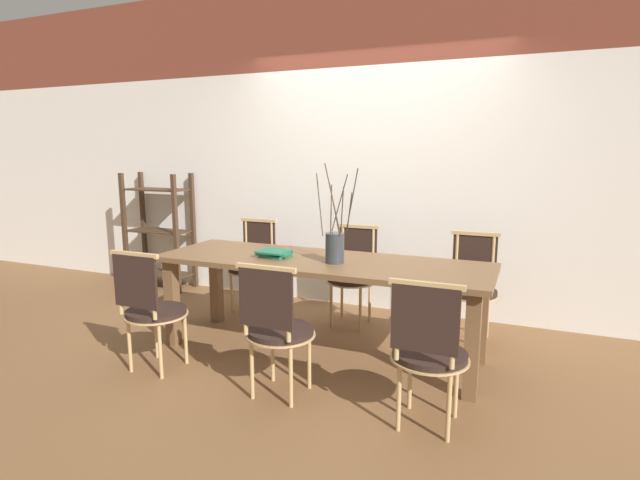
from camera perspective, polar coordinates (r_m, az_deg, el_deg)
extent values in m
plane|color=brown|center=(4.00, 0.00, -12.73)|extent=(16.00, 16.00, 0.00)
cube|color=white|center=(4.92, 5.98, 5.63)|extent=(12.00, 0.06, 2.35)
cube|color=brown|center=(5.06, 6.34, 24.02)|extent=(12.00, 0.06, 0.85)
cube|color=brown|center=(3.78, 0.00, -2.54)|extent=(2.54, 0.82, 0.04)
cube|color=brown|center=(4.22, -16.54, -6.86)|extent=(0.09, 0.09, 0.71)
cube|color=brown|center=(3.32, 16.99, -11.53)|extent=(0.09, 0.09, 0.71)
cube|color=brown|center=(4.68, -11.77, -4.95)|extent=(0.09, 0.09, 0.71)
cube|color=brown|center=(3.90, 18.00, -8.34)|extent=(0.09, 0.09, 0.71)
cylinder|color=black|center=(3.78, -18.20, -7.77)|extent=(0.42, 0.42, 0.04)
cylinder|color=tan|center=(3.79, -18.18, -8.11)|extent=(0.44, 0.44, 0.01)
cylinder|color=tan|center=(4.04, -18.22, -9.95)|extent=(0.03, 0.03, 0.41)
cylinder|color=tan|center=(3.87, -15.12, -10.67)|extent=(0.03, 0.03, 0.41)
cylinder|color=tan|center=(3.85, -20.94, -11.11)|extent=(0.03, 0.03, 0.41)
cylinder|color=tan|center=(3.67, -17.80, -11.95)|extent=(0.03, 0.03, 0.41)
cylinder|color=tan|center=(3.69, -21.96, -4.54)|extent=(0.03, 0.03, 0.45)
cylinder|color=tan|center=(3.49, -18.53, -5.13)|extent=(0.03, 0.03, 0.45)
cube|color=black|center=(3.58, -20.37, -4.50)|extent=(0.36, 0.02, 0.36)
cube|color=tan|center=(3.54, -20.50, -1.55)|extent=(0.40, 0.03, 0.03)
cylinder|color=black|center=(3.24, -4.51, -10.34)|extent=(0.42, 0.42, 0.04)
cylinder|color=tan|center=(3.24, -4.51, -10.73)|extent=(0.44, 0.44, 0.01)
cylinder|color=tan|center=(3.49, -5.44, -12.69)|extent=(0.03, 0.03, 0.41)
cylinder|color=tan|center=(3.38, -1.24, -13.45)|extent=(0.03, 0.03, 0.41)
cylinder|color=tan|center=(3.27, -7.79, -14.34)|extent=(0.03, 0.03, 0.41)
cylinder|color=tan|center=(3.15, -3.37, -15.26)|extent=(0.03, 0.03, 0.41)
cylinder|color=tan|center=(3.08, -8.57, -6.73)|extent=(0.03, 0.03, 0.45)
cylinder|color=tan|center=(2.94, -3.64, -7.45)|extent=(0.03, 0.03, 0.45)
cube|color=black|center=(3.00, -6.22, -6.70)|extent=(0.36, 0.02, 0.36)
cube|color=tan|center=(2.95, -6.24, -3.20)|extent=(0.40, 0.03, 0.03)
cylinder|color=black|center=(2.95, 12.43, -12.66)|extent=(0.42, 0.42, 0.04)
cylinder|color=tan|center=(2.96, 12.41, -13.08)|extent=(0.44, 0.44, 0.01)
cylinder|color=tan|center=(3.18, 10.25, -15.15)|extent=(0.03, 0.03, 0.41)
cylinder|color=tan|center=(3.14, 15.30, -15.71)|extent=(0.03, 0.03, 0.41)
cylinder|color=tan|center=(2.94, 9.00, -17.31)|extent=(0.03, 0.03, 0.41)
cylinder|color=tan|center=(2.90, 14.51, -17.97)|extent=(0.03, 0.03, 0.41)
cylinder|color=tan|center=(2.73, 8.83, -9.00)|extent=(0.03, 0.03, 0.45)
cylinder|color=tan|center=(2.67, 15.04, -9.61)|extent=(0.03, 0.03, 0.45)
cube|color=black|center=(2.68, 11.90, -8.90)|extent=(0.36, 0.02, 0.36)
cube|color=tan|center=(2.64, 12.07, -5.01)|extent=(0.40, 0.03, 0.03)
cylinder|color=black|center=(4.93, -7.97, -3.22)|extent=(0.42, 0.42, 0.04)
cylinder|color=tan|center=(4.93, -7.96, -3.49)|extent=(0.44, 0.44, 0.01)
cylinder|color=tan|center=(4.80, -7.34, -6.29)|extent=(0.03, 0.03, 0.41)
cylinder|color=tan|center=(4.94, -10.09, -5.89)|extent=(0.03, 0.03, 0.41)
cylinder|color=tan|center=(5.03, -5.76, -5.49)|extent=(0.03, 0.03, 0.41)
cylinder|color=tan|center=(5.16, -8.43, -5.14)|extent=(0.03, 0.03, 0.41)
cylinder|color=tan|center=(4.96, -5.52, -0.23)|extent=(0.03, 0.03, 0.45)
cylinder|color=tan|center=(5.10, -8.42, 0.00)|extent=(0.03, 0.03, 0.45)
cube|color=black|center=(5.03, -6.97, 0.15)|extent=(0.36, 0.02, 0.36)
cube|color=tan|center=(5.00, -7.04, 2.25)|extent=(0.40, 0.03, 0.03)
cylinder|color=black|center=(4.49, 3.56, -4.46)|extent=(0.42, 0.42, 0.04)
cylinder|color=tan|center=(4.50, 3.56, -4.75)|extent=(0.44, 0.44, 0.01)
cylinder|color=tan|center=(4.39, 4.62, -7.84)|extent=(0.03, 0.03, 0.41)
cylinder|color=tan|center=(4.48, 1.28, -7.43)|extent=(0.03, 0.03, 0.41)
cylinder|color=tan|center=(4.64, 5.71, -6.86)|extent=(0.03, 0.03, 0.41)
cylinder|color=tan|center=(4.72, 2.52, -6.51)|extent=(0.03, 0.03, 0.41)
cylinder|color=tan|center=(4.56, 6.09, -1.16)|extent=(0.03, 0.03, 0.45)
cylinder|color=tan|center=(4.65, 2.63, -0.88)|extent=(0.03, 0.03, 0.45)
cube|color=black|center=(4.60, 4.37, -0.73)|extent=(0.36, 0.02, 0.36)
cube|color=tan|center=(4.57, 4.38, 1.56)|extent=(0.40, 0.03, 0.03)
cylinder|color=black|center=(4.27, 16.81, -5.65)|extent=(0.42, 0.42, 0.04)
cylinder|color=tan|center=(4.28, 16.79, -5.95)|extent=(0.44, 0.44, 0.01)
cylinder|color=tan|center=(4.20, 18.31, -9.18)|extent=(0.03, 0.03, 0.41)
cylinder|color=tan|center=(4.22, 14.58, -8.86)|extent=(0.03, 0.03, 0.41)
cylinder|color=tan|center=(4.45, 18.62, -8.07)|extent=(0.03, 0.03, 0.41)
cylinder|color=tan|center=(4.48, 15.11, -7.78)|extent=(0.03, 0.03, 0.41)
cylinder|color=tan|center=(4.38, 19.15, -2.14)|extent=(0.03, 0.03, 0.45)
cylinder|color=tan|center=(4.41, 15.33, -1.86)|extent=(0.03, 0.03, 0.45)
cube|color=black|center=(4.39, 17.25, -1.70)|extent=(0.36, 0.02, 0.36)
cube|color=tan|center=(4.35, 17.38, 0.70)|extent=(0.40, 0.03, 0.03)
cylinder|color=#33383D|center=(3.65, 1.70, -0.91)|extent=(0.14, 0.14, 0.22)
cylinder|color=#473828|center=(3.61, 2.55, 3.48)|extent=(0.06, 0.10, 0.34)
cylinder|color=#473828|center=(3.62, 3.39, 3.18)|extent=(0.11, 0.20, 0.31)
cylinder|color=#473828|center=(3.57, -0.04, 4.13)|extent=(0.14, 0.20, 0.43)
cylinder|color=#473828|center=(3.65, 2.25, 4.22)|extent=(0.14, 0.03, 0.43)
cylinder|color=#473828|center=(3.63, 3.68, 4.53)|extent=(0.16, 0.21, 0.47)
cylinder|color=#473828|center=(3.56, 1.67, 3.58)|extent=(0.08, 0.03, 0.36)
cylinder|color=#473828|center=(3.60, 1.28, 3.55)|extent=(0.02, 0.06, 0.35)
cylinder|color=#473828|center=(3.54, 1.46, 4.68)|extent=(0.13, 0.02, 0.51)
cube|color=#1E6B4C|center=(3.88, -5.14, -1.80)|extent=(0.22, 0.20, 0.02)
cube|color=#1E6B4C|center=(3.88, -5.24, -1.50)|extent=(0.26, 0.18, 0.02)
cube|color=#1E6B4C|center=(3.87, -5.35, -1.31)|extent=(0.24, 0.21, 0.01)
cube|color=#422D1E|center=(6.11, -21.42, 0.98)|extent=(0.04, 0.04, 1.31)
cube|color=#422D1E|center=(5.63, -16.14, 0.55)|extent=(0.04, 0.04, 1.31)
cube|color=#422D1E|center=(6.33, -19.50, 1.39)|extent=(0.04, 0.04, 1.31)
cube|color=#422D1E|center=(5.87, -14.26, 1.01)|extent=(0.04, 0.04, 1.31)
cube|color=#422D1E|center=(6.07, -17.66, -3.65)|extent=(0.73, 0.31, 0.02)
cube|color=#422D1E|center=(5.98, -17.92, 1.00)|extent=(0.73, 0.31, 0.02)
cube|color=#422D1E|center=(5.93, -18.17, 5.51)|extent=(0.73, 0.31, 0.02)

